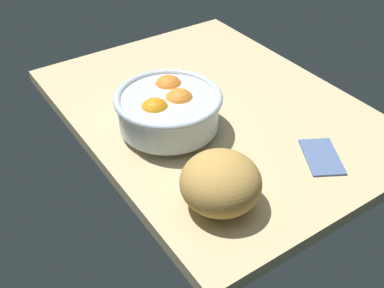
{
  "coord_description": "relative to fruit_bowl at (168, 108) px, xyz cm",
  "views": [
    {
      "loc": [
        -74.26,
        56.34,
        61.53
      ],
      "look_at": [
        -14.36,
        16.0,
        5.0
      ],
      "focal_mm": 43.53,
      "sensor_mm": 36.0,
      "label": 1
    }
  ],
  "objects": [
    {
      "name": "ground_plane",
      "position": [
        1.81,
        -13.69,
        -7.27
      ],
      "size": [
        83.52,
        62.32,
        3.0
      ],
      "primitive_type": "cube",
      "color": "#C8B585"
    },
    {
      "name": "fruit_bowl",
      "position": [
        0.0,
        0.0,
        0.0
      ],
      "size": [
        23.36,
        23.36,
        10.14
      ],
      "color": "silver",
      "rests_on": "ground"
    },
    {
      "name": "bread_loaf",
      "position": [
        -24.9,
        4.49,
        -0.51
      ],
      "size": [
        20.62,
        20.63,
        10.53
      ],
      "primitive_type": "ellipsoid",
      "rotation": [
        0.0,
        0.0,
        0.93
      ],
      "color": "#C19347",
      "rests_on": "ground"
    },
    {
      "name": "napkin_folded",
      "position": [
        -26.01,
        -20.98,
        -5.33
      ],
      "size": [
        13.54,
        11.73,
        0.89
      ],
      "primitive_type": "cube",
      "rotation": [
        0.0,
        0.0,
        -0.52
      ],
      "color": "#506999",
      "rests_on": "ground"
    }
  ]
}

